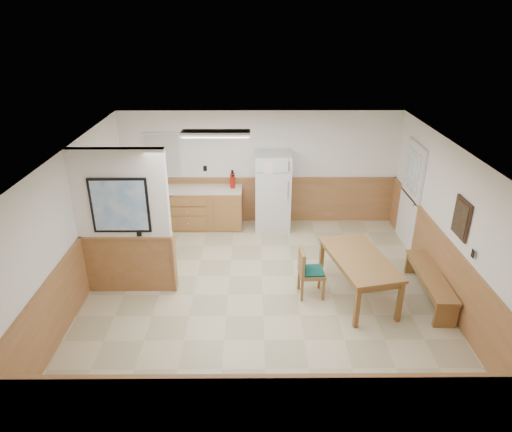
{
  "coord_description": "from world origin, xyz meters",
  "views": [
    {
      "loc": [
        -0.16,
        -6.48,
        4.4
      ],
      "look_at": [
        -0.11,
        0.4,
        1.28
      ],
      "focal_mm": 32.0,
      "sensor_mm": 36.0,
      "label": 1
    }
  ],
  "objects_px": {
    "dining_chair": "(307,269)",
    "fire_extinguisher": "(232,180)",
    "refrigerator": "(273,192)",
    "dining_bench": "(430,280)",
    "dining_table": "(359,262)",
    "soap_bottle": "(152,184)"
  },
  "relations": [
    {
      "from": "dining_chair",
      "to": "fire_extinguisher",
      "type": "height_order",
      "value": "fire_extinguisher"
    },
    {
      "from": "refrigerator",
      "to": "dining_chair",
      "type": "relative_size",
      "value": 1.99
    },
    {
      "from": "dining_chair",
      "to": "fire_extinguisher",
      "type": "distance_m",
      "value": 3.08
    },
    {
      "from": "refrigerator",
      "to": "fire_extinguisher",
      "type": "bearing_deg",
      "value": 175.12
    },
    {
      "from": "dining_chair",
      "to": "dining_bench",
      "type": "bearing_deg",
      "value": -5.93
    },
    {
      "from": "dining_bench",
      "to": "dining_chair",
      "type": "xyz_separation_m",
      "value": [
        -2.04,
        0.09,
        0.15
      ]
    },
    {
      "from": "refrigerator",
      "to": "dining_table",
      "type": "height_order",
      "value": "refrigerator"
    },
    {
      "from": "dining_chair",
      "to": "refrigerator",
      "type": "bearing_deg",
      "value": 96.59
    },
    {
      "from": "fire_extinguisher",
      "to": "dining_chair",
      "type": "bearing_deg",
      "value": -56.1
    },
    {
      "from": "refrigerator",
      "to": "dining_table",
      "type": "xyz_separation_m",
      "value": [
        1.3,
        -2.69,
        -0.19
      ]
    },
    {
      "from": "dining_table",
      "to": "fire_extinguisher",
      "type": "xyz_separation_m",
      "value": [
        -2.16,
        2.77,
        0.42
      ]
    },
    {
      "from": "refrigerator",
      "to": "fire_extinguisher",
      "type": "xyz_separation_m",
      "value": [
        -0.86,
        0.08,
        0.23
      ]
    },
    {
      "from": "refrigerator",
      "to": "dining_table",
      "type": "bearing_deg",
      "value": -63.7
    },
    {
      "from": "refrigerator",
      "to": "soap_bottle",
      "type": "xyz_separation_m",
      "value": [
        -2.57,
        0.01,
        0.17
      ]
    },
    {
      "from": "fire_extinguisher",
      "to": "soap_bottle",
      "type": "height_order",
      "value": "fire_extinguisher"
    },
    {
      "from": "dining_chair",
      "to": "soap_bottle",
      "type": "xyz_separation_m",
      "value": [
        -3.03,
        2.64,
        0.52
      ]
    },
    {
      "from": "dining_table",
      "to": "soap_bottle",
      "type": "xyz_separation_m",
      "value": [
        -3.87,
        2.7,
        0.36
      ]
    },
    {
      "from": "dining_table",
      "to": "fire_extinguisher",
      "type": "relative_size",
      "value": 4.45
    },
    {
      "from": "refrigerator",
      "to": "dining_chair",
      "type": "height_order",
      "value": "refrigerator"
    },
    {
      "from": "soap_bottle",
      "to": "refrigerator",
      "type": "bearing_deg",
      "value": -0.25
    },
    {
      "from": "dining_bench",
      "to": "fire_extinguisher",
      "type": "distance_m",
      "value": 4.44
    },
    {
      "from": "dining_table",
      "to": "dining_chair",
      "type": "relative_size",
      "value": 2.09
    }
  ]
}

